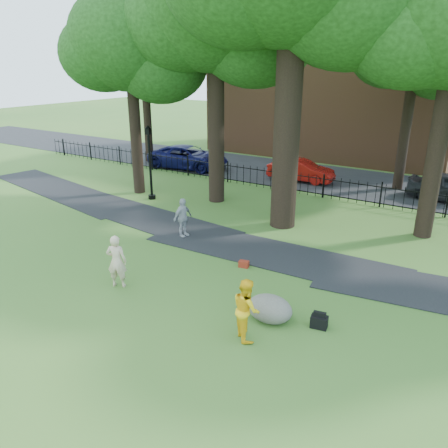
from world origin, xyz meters
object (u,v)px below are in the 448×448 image
Objects in this scene: woman at (117,261)px; boulder at (270,307)px; man at (246,309)px; red_sedan at (301,170)px; lamppost at (150,164)px.

woman is 1.35× the size of boulder.
woman is 5.12m from boulder.
man is 16.67m from red_sedan.
red_sedan is at bearing -29.61° from man.
lamppost is (-5.51, 7.91, 1.01)m from woman.
lamppost is (-10.53, 7.01, 1.51)m from boulder.
woman reaches higher than boulder.
woman reaches higher than man.
boulder is (0.14, 1.11, -0.46)m from man.
man is 0.44× the size of lamppost.
man is 0.42× the size of red_sedan.
lamppost reaches higher than woman.
woman is at bearing 177.73° from red_sedan.
boulder is 12.74m from lamppost.
woman is 1.04× the size of man.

